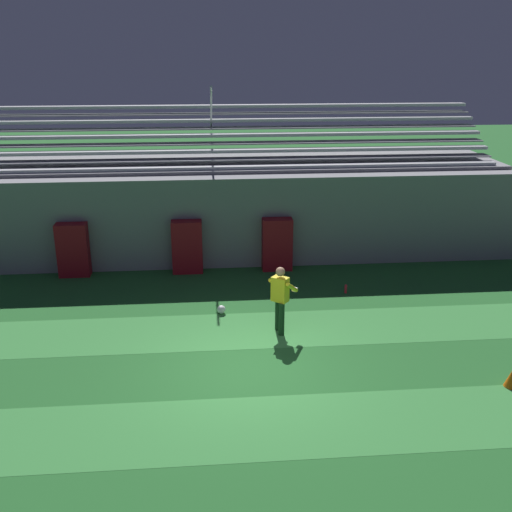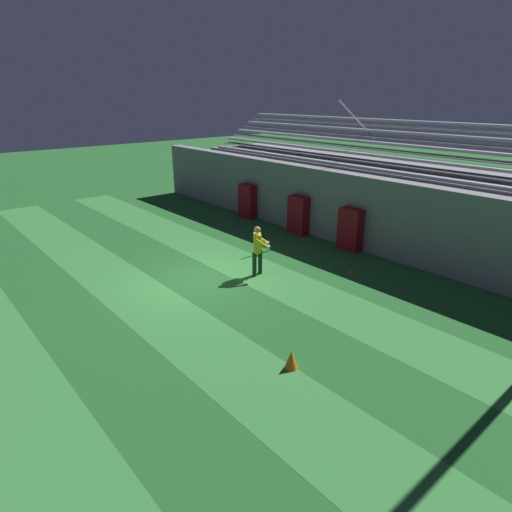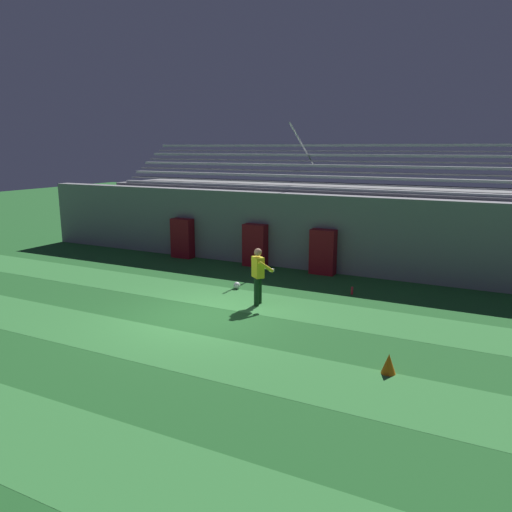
{
  "view_description": "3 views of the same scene",
  "coord_description": "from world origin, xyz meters",
  "px_view_note": "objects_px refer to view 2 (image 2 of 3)",
  "views": [
    {
      "loc": [
        -0.78,
        -11.25,
        6.52
      ],
      "look_at": [
        0.4,
        2.31,
        1.74
      ],
      "focal_mm": 42.0,
      "sensor_mm": 36.0,
      "label": 1
    },
    {
      "loc": [
        10.75,
        -6.89,
        5.59
      ],
      "look_at": [
        1.06,
        1.49,
        0.75
      ],
      "focal_mm": 30.0,
      "sensor_mm": 36.0,
      "label": 2
    },
    {
      "loc": [
        7.15,
        -10.7,
        4.46
      ],
      "look_at": [
        0.45,
        2.47,
        1.24
      ],
      "focal_mm": 35.0,
      "sensor_mm": 36.0,
      "label": 3
    }
  ],
  "objects_px": {
    "goalkeeper": "(258,248)",
    "traffic_cone": "(291,360)",
    "water_bottle": "(352,273)",
    "padding_pillar_gate_left": "(298,215)",
    "soccer_ball": "(257,253)",
    "padding_pillar_gate_right": "(350,229)",
    "padding_pillar_far_left": "(247,201)"
  },
  "relations": [
    {
      "from": "water_bottle",
      "to": "traffic_cone",
      "type": "bearing_deg",
      "value": -66.22
    },
    {
      "from": "traffic_cone",
      "to": "padding_pillar_gate_left",
      "type": "bearing_deg",
      "value": 133.1
    },
    {
      "from": "padding_pillar_gate_left",
      "to": "padding_pillar_far_left",
      "type": "relative_size",
      "value": 1.0
    },
    {
      "from": "padding_pillar_gate_left",
      "to": "soccer_ball",
      "type": "relative_size",
      "value": 7.36
    },
    {
      "from": "goalkeeper",
      "to": "water_bottle",
      "type": "bearing_deg",
      "value": 46.34
    },
    {
      "from": "padding_pillar_gate_left",
      "to": "traffic_cone",
      "type": "distance_m",
      "value": 9.77
    },
    {
      "from": "goalkeeper",
      "to": "soccer_ball",
      "type": "xyz_separation_m",
      "value": [
        -1.37,
        1.17,
        -0.84
      ]
    },
    {
      "from": "padding_pillar_gate_left",
      "to": "soccer_ball",
      "type": "bearing_deg",
      "value": -73.51
    },
    {
      "from": "goalkeeper",
      "to": "soccer_ball",
      "type": "height_order",
      "value": "goalkeeper"
    },
    {
      "from": "traffic_cone",
      "to": "water_bottle",
      "type": "xyz_separation_m",
      "value": [
        -2.24,
        5.08,
        -0.09
      ]
    },
    {
      "from": "padding_pillar_gate_left",
      "to": "traffic_cone",
      "type": "relative_size",
      "value": 3.85
    },
    {
      "from": "soccer_ball",
      "to": "water_bottle",
      "type": "relative_size",
      "value": 0.92
    },
    {
      "from": "goalkeeper",
      "to": "soccer_ball",
      "type": "bearing_deg",
      "value": 139.49
    },
    {
      "from": "traffic_cone",
      "to": "water_bottle",
      "type": "relative_size",
      "value": 1.75
    },
    {
      "from": "padding_pillar_gate_left",
      "to": "water_bottle",
      "type": "bearing_deg",
      "value": -24.71
    },
    {
      "from": "padding_pillar_gate_right",
      "to": "padding_pillar_far_left",
      "type": "xyz_separation_m",
      "value": [
        -6.1,
        0.0,
        0.0
      ]
    },
    {
      "from": "padding_pillar_gate_right",
      "to": "traffic_cone",
      "type": "xyz_separation_m",
      "value": [
        3.93,
        -7.12,
        -0.6
      ]
    },
    {
      "from": "goalkeeper",
      "to": "traffic_cone",
      "type": "distance_m",
      "value": 5.27
    },
    {
      "from": "padding_pillar_gate_right",
      "to": "goalkeeper",
      "type": "xyz_separation_m",
      "value": [
        -0.44,
        -4.27,
        0.14
      ]
    },
    {
      "from": "padding_pillar_far_left",
      "to": "goalkeeper",
      "type": "height_order",
      "value": "goalkeeper"
    },
    {
      "from": "padding_pillar_far_left",
      "to": "padding_pillar_gate_right",
      "type": "bearing_deg",
      "value": 0.0
    },
    {
      "from": "padding_pillar_far_left",
      "to": "traffic_cone",
      "type": "height_order",
      "value": "padding_pillar_far_left"
    },
    {
      "from": "padding_pillar_far_left",
      "to": "traffic_cone",
      "type": "distance_m",
      "value": 12.31
    },
    {
      "from": "padding_pillar_far_left",
      "to": "water_bottle",
      "type": "relative_size",
      "value": 6.75
    },
    {
      "from": "padding_pillar_gate_right",
      "to": "water_bottle",
      "type": "xyz_separation_m",
      "value": [
        1.69,
        -2.04,
        -0.69
      ]
    },
    {
      "from": "goalkeeper",
      "to": "soccer_ball",
      "type": "distance_m",
      "value": 2.0
    },
    {
      "from": "padding_pillar_gate_right",
      "to": "traffic_cone",
      "type": "height_order",
      "value": "padding_pillar_gate_right"
    },
    {
      "from": "goalkeeper",
      "to": "padding_pillar_far_left",
      "type": "bearing_deg",
      "value": 142.97
    },
    {
      "from": "traffic_cone",
      "to": "water_bottle",
      "type": "bearing_deg",
      "value": 113.78
    },
    {
      "from": "goalkeeper",
      "to": "water_bottle",
      "type": "distance_m",
      "value": 3.2
    },
    {
      "from": "water_bottle",
      "to": "padding_pillar_far_left",
      "type": "bearing_deg",
      "value": 165.36
    },
    {
      "from": "soccer_ball",
      "to": "water_bottle",
      "type": "xyz_separation_m",
      "value": [
        3.51,
        1.06,
        0.01
      ]
    }
  ]
}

